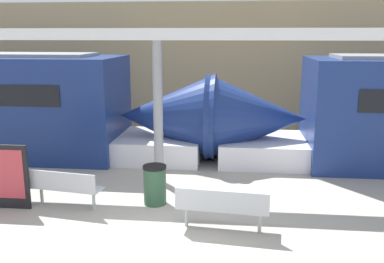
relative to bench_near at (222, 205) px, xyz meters
The scene contains 8 objects.
ground_plane 1.25m from the bench_near, 161.10° to the right, with size 60.00×60.00×0.00m, color #A8A093.
station_wall 9.47m from the bench_near, 96.67° to the left, with size 56.00×0.20×5.00m, color tan.
bench_near is the anchor object (origin of this frame).
bench_far 3.57m from the bench_near, 167.76° to the left, with size 1.68×0.69×0.87m.
trash_bin 1.99m from the bench_near, 141.90° to the left, with size 0.53×0.53×0.90m.
poster_board 4.87m from the bench_near, behind, with size 1.19×0.07×1.45m.
support_column_near 3.44m from the bench_near, 122.92° to the left, with size 0.24×0.24×3.63m, color gray.
canopy_beam 4.55m from the bench_near, 122.92° to the left, with size 28.00×0.60×0.28m, color silver.
Camera 1 is at (1.32, -7.39, 3.76)m, focal length 40.00 mm.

